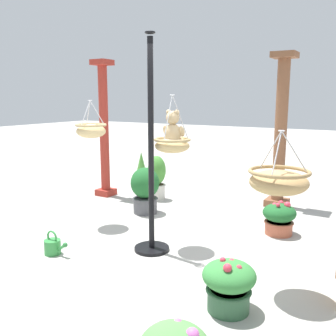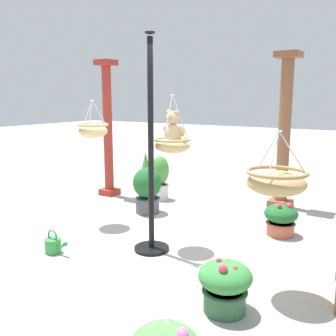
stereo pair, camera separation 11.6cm
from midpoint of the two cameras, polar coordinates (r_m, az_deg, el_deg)
The scene contains 14 objects.
ground_plane at distance 4.94m, azimuth -1.10°, elevation -12.02°, with size 40.00×40.00×0.00m, color #ADAAA3.
display_pole_central at distance 4.65m, azimuth -3.24°, elevation -2.59°, with size 0.44×0.44×2.64m.
hanging_basket_with_teddy at distance 4.69m, azimuth -0.07°, elevation 3.56°, with size 0.46×0.46×0.71m.
teddy_bear at distance 4.69m, azimuth 0.07°, elevation 5.82°, with size 0.29×0.26×0.43m.
hanging_basket_left_high at distance 5.67m, azimuth -12.07°, elevation 5.60°, with size 0.45×0.45×0.55m.
hanging_basket_right_low at distance 3.66m, azimuth 15.46°, elevation -1.85°, with size 0.57×0.57×0.60m.
greenhouse_pillar_left at distance 7.41m, azimuth -10.02°, elevation 5.36°, with size 0.33×0.33×2.59m.
greenhouse_pillar_right at distance 6.81m, azimuth 16.08°, elevation 4.89°, with size 0.40×0.40×2.64m.
potted_plant_flowering_red at distance 8.63m, azimuth -4.41°, elevation 0.17°, with size 0.26×0.26×0.70m.
potted_plant_bushy_green at distance 3.57m, azimuth 8.18°, elevation -16.86°, with size 0.48×0.48×0.51m.
potted_plant_small_succulent at distance 5.56m, azimuth 15.80°, elevation -7.22°, with size 0.46×0.46×0.48m.
potted_plant_conical_shrub at distance 7.11m, azimuth -2.16°, elevation -1.39°, with size 0.34×0.34×0.83m.
potted_plant_trailing_ivy at distance 6.28m, azimuth -4.00°, elevation -3.20°, with size 0.47×0.47×0.77m.
watering_can at distance 4.97m, azimuth -17.55°, elevation -11.14°, with size 0.35×0.20×0.30m.
Camera 1 is at (2.36, -3.90, 1.90)m, focal length 40.55 mm.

